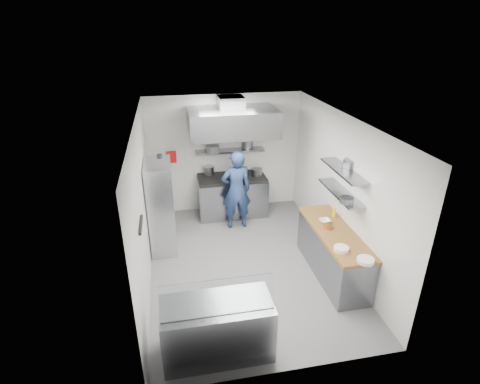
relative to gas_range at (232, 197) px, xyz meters
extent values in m
plane|color=#59595C|center=(-0.10, -2.10, -0.45)|extent=(5.00, 5.00, 0.00)
plane|color=silver|center=(-0.10, -2.10, 2.35)|extent=(5.00, 5.00, 0.00)
cube|color=white|center=(-0.10, 0.40, 0.95)|extent=(3.60, 2.80, 0.02)
cube|color=white|center=(-0.10, -4.60, 0.95)|extent=(3.60, 2.80, 0.02)
cube|color=white|center=(-1.90, -2.10, 0.95)|extent=(2.80, 5.00, 0.02)
cube|color=white|center=(1.70, -2.10, 0.95)|extent=(2.80, 5.00, 0.02)
cube|color=gray|center=(0.00, 0.00, 0.00)|extent=(1.60, 0.80, 0.90)
cube|color=black|center=(0.00, 0.00, 0.48)|extent=(1.57, 0.78, 0.06)
cylinder|color=slate|center=(-0.51, 0.27, 0.61)|extent=(0.25, 0.25, 0.20)
cylinder|color=slate|center=(0.20, -0.09, 0.63)|extent=(0.30, 0.30, 0.24)
cylinder|color=slate|center=(0.60, 0.00, 0.59)|extent=(0.26, 0.26, 0.16)
cube|color=gray|center=(0.00, 0.24, 1.07)|extent=(1.60, 0.30, 0.04)
cylinder|color=slate|center=(-0.42, 0.08, 1.18)|extent=(0.29, 0.29, 0.18)
cylinder|color=slate|center=(0.44, 0.35, 1.20)|extent=(0.27, 0.27, 0.22)
cube|color=gray|center=(0.00, -0.18, 1.85)|extent=(1.90, 1.15, 0.55)
cube|color=slate|center=(0.00, 0.05, 2.23)|extent=(0.55, 0.55, 0.24)
cube|color=red|center=(-1.35, 0.34, 0.97)|extent=(0.22, 0.10, 0.26)
imported|color=navy|center=(-0.01, -0.64, 0.45)|extent=(0.67, 0.46, 1.79)
cube|color=silver|center=(-1.63, -1.20, 0.48)|extent=(0.50, 0.90, 1.85)
cube|color=white|center=(-1.63, -1.18, 0.35)|extent=(0.17, 0.21, 0.19)
cube|color=yellow|center=(-1.63, -0.75, 0.85)|extent=(0.14, 0.18, 0.16)
cylinder|color=black|center=(-1.58, -0.83, 1.35)|extent=(0.11, 0.11, 0.18)
cube|color=black|center=(-1.88, -3.00, 1.10)|extent=(0.04, 0.55, 0.05)
cube|color=gray|center=(1.38, -2.70, -0.03)|extent=(0.62, 2.00, 0.84)
cube|color=brown|center=(1.38, -2.70, 0.42)|extent=(0.65, 2.04, 0.06)
cylinder|color=white|center=(1.44, -3.66, 0.48)|extent=(0.26, 0.26, 0.06)
cylinder|color=white|center=(1.21, -3.28, 0.48)|extent=(0.25, 0.25, 0.06)
cylinder|color=orange|center=(1.29, -2.57, 0.48)|extent=(0.16, 0.16, 0.06)
cylinder|color=yellow|center=(1.57, -2.19, 0.54)|extent=(0.06, 0.06, 0.18)
imported|color=white|center=(1.32, -2.35, 0.47)|extent=(0.23, 0.23, 0.05)
cube|color=gray|center=(1.54, -2.40, 1.05)|extent=(0.30, 1.30, 0.04)
cube|color=gray|center=(1.54, -2.40, 1.47)|extent=(0.30, 1.30, 0.04)
cylinder|color=slate|center=(1.44, -2.85, 1.12)|extent=(0.23, 0.23, 0.10)
cylinder|color=slate|center=(1.70, -2.32, 1.56)|extent=(0.26, 0.26, 0.14)
cube|color=gray|center=(-0.93, -4.10, -0.03)|extent=(1.50, 0.70, 0.85)
cube|color=silver|center=(-0.93, -4.22, 0.62)|extent=(1.47, 0.19, 0.42)
camera|label=1|loc=(-1.36, -7.97, 3.81)|focal=28.00mm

